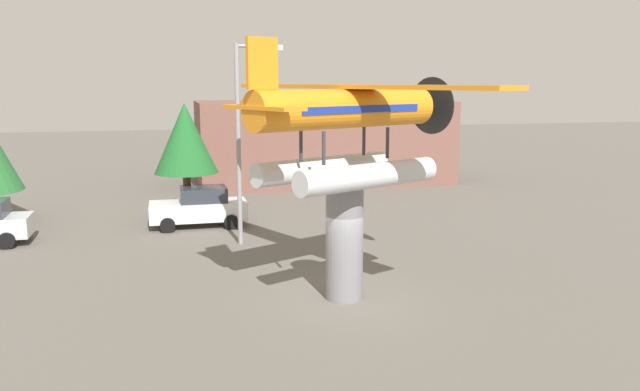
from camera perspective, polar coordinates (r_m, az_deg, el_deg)
ground_plane at (r=19.18m, az=2.16°, el=-9.13°), size 140.00×140.00×0.00m
display_pedestal at (r=18.69m, az=2.19°, el=-4.17°), size 1.10×1.10×3.43m
floatplane_monument at (r=18.24m, az=2.58°, el=6.27°), size 7.15×9.86×4.00m
car_mid_white at (r=28.63m, az=-10.70°, el=-1.01°), size 4.20×2.02×1.76m
streetlight_primary at (r=24.81m, az=-6.87°, el=5.86°), size 1.84×0.28×7.75m
storefront_building at (r=40.78m, az=0.21°, el=4.84°), size 15.66×6.93×5.12m
tree_east at (r=29.56m, az=-11.94°, el=4.98°), size 2.86×2.86×5.40m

